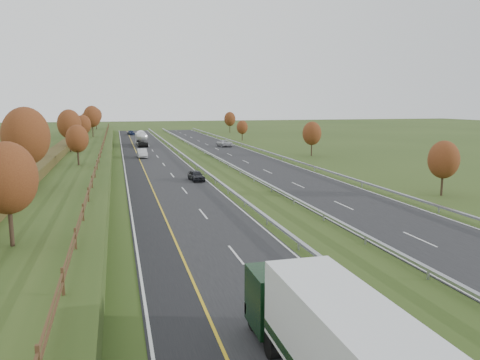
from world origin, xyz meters
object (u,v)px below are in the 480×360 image
at_px(car_dark_near, 196,175).
at_px(car_small_far, 131,133).
at_px(road_tanker, 142,138).
at_px(car_silver_mid, 142,153).
at_px(car_oncoming, 224,143).

relative_size(car_dark_near, car_small_far, 0.85).
xyz_separation_m(road_tanker, car_small_far, (-1.27, 39.79, -1.16)).
xyz_separation_m(car_dark_near, car_silver_mid, (-5.33, 28.58, 0.14)).
relative_size(road_tanker, car_oncoming, 2.00).
bearing_deg(car_oncoming, car_dark_near, 68.06).
bearing_deg(road_tanker, car_small_far, 91.83).
distance_m(car_small_far, car_oncoming, 51.22).
xyz_separation_m(road_tanker, car_oncoming, (18.45, -7.49, -1.04)).
height_order(car_dark_near, car_oncoming, car_oncoming).
bearing_deg(car_dark_near, car_oncoming, 66.57).
height_order(road_tanker, car_oncoming, road_tanker).
distance_m(car_dark_near, car_oncoming, 49.04).
bearing_deg(car_dark_near, car_silver_mid, 94.26).
relative_size(car_dark_near, car_silver_mid, 0.80).
height_order(car_silver_mid, car_small_far, car_silver_mid).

